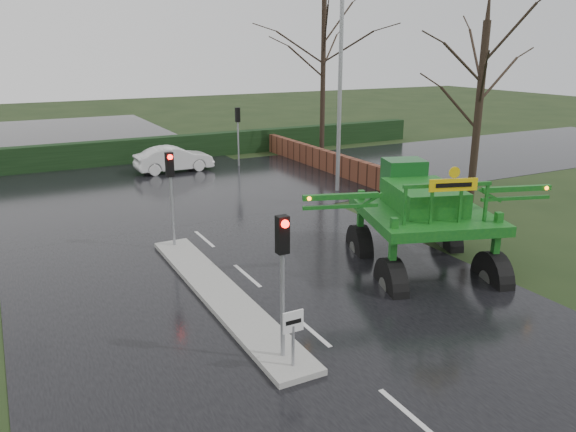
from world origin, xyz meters
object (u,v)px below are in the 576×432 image
keep_left_sign (293,330)px  traffic_signal_far (238,123)px  crop_sprayer (392,216)px  white_sedan (175,172)px  traffic_signal_near (283,257)px  street_light_right (335,69)px  traffic_signal_mid (170,179)px

keep_left_sign → traffic_signal_far: traffic_signal_far is taller
crop_sprayer → white_sedan: size_ratio=1.79×
keep_left_sign → traffic_signal_near: size_ratio=0.38×
traffic_signal_far → crop_sprayer: bearing=81.0°
street_light_right → traffic_signal_near: bearing=-126.1°
traffic_signal_mid → crop_sprayer: crop_sprayer is taller
keep_left_sign → crop_sprayer: crop_sprayer is taller
crop_sprayer → traffic_signal_far: bearing=99.1°
keep_left_sign → street_light_right: 17.23m
traffic_signal_far → street_light_right: bearing=101.9°
crop_sprayer → traffic_signal_near: bearing=-135.7°
traffic_signal_far → white_sedan: traffic_signal_far is taller
traffic_signal_far → crop_sprayer: 18.86m
keep_left_sign → crop_sprayer: 5.77m
keep_left_sign → white_sedan: 22.14m
traffic_signal_mid → keep_left_sign: bearing=-90.0°
traffic_signal_mid → crop_sprayer: (4.87, -6.11, -0.40)m
traffic_signal_mid → white_sedan: traffic_signal_mid is taller
traffic_signal_mid → white_sedan: 13.60m
crop_sprayer → keep_left_sign: bearing=-131.2°
traffic_signal_near → crop_sprayer: (4.87, 2.39, -0.40)m
keep_left_sign → traffic_signal_near: 1.61m
traffic_signal_far → crop_sprayer: (-2.93, -18.62, -0.40)m
keep_left_sign → traffic_signal_near: traffic_signal_near is taller
keep_left_sign → traffic_signal_mid: traffic_signal_mid is taller
keep_left_sign → traffic_signal_mid: (0.00, 8.99, 1.53)m
traffic_signal_near → traffic_signal_far: size_ratio=1.00×
keep_left_sign → white_sedan: keep_left_sign is taller
traffic_signal_near → keep_left_sign: bearing=-90.0°
traffic_signal_near → traffic_signal_mid: (0.00, 8.50, 0.00)m
street_light_right → traffic_signal_far: bearing=101.9°
traffic_signal_mid → street_light_right: street_light_right is taller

